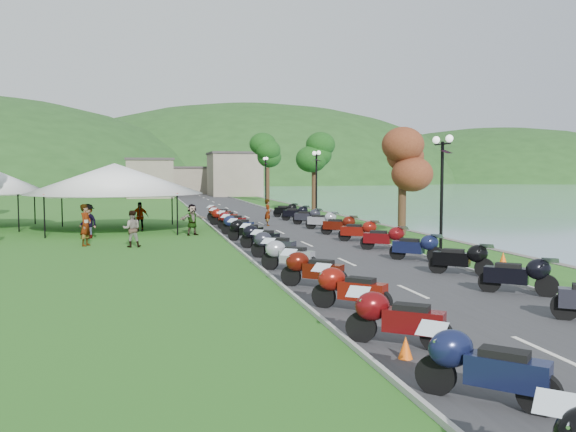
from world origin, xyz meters
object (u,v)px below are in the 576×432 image
vendor_tent_main (115,197)px  pedestrian_c (89,238)px  pedestrian_b (132,247)px  pedestrian_a (86,246)px

vendor_tent_main → pedestrian_c: bearing=-106.2°
pedestrian_b → pedestrian_a: bearing=-23.6°
vendor_tent_main → pedestrian_b: bearing=-82.5°
vendor_tent_main → pedestrian_a: (-1.01, -7.48, -2.00)m
pedestrian_a → pedestrian_b: (2.12, -0.95, 0.00)m
vendor_tent_main → pedestrian_c: vendor_tent_main is taller
vendor_tent_main → pedestrian_a: 7.81m
pedestrian_b → pedestrian_c: bearing=-61.2°
vendor_tent_main → pedestrian_c: 4.74m
pedestrian_a → pedestrian_b: 2.33m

